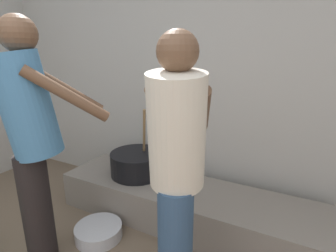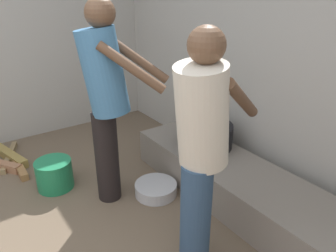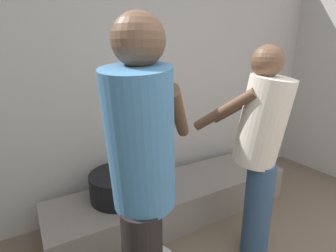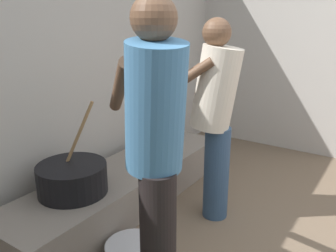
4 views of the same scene
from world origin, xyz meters
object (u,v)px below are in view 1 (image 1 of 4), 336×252
Objects in this scene: cooking_pot_main at (137,163)px; cook_in_cream_shirt at (176,162)px; cook_in_blue_shirt at (31,132)px; metal_mixing_bowl at (99,231)px.

cooking_pot_main is 1.17m from cook_in_cream_shirt.
cooking_pot_main is 0.43× the size of cook_in_cream_shirt.
cooking_pot_main is 0.40× the size of cook_in_blue_shirt.
cook_in_cream_shirt is 0.93× the size of cook_in_blue_shirt.
cook_in_blue_shirt is 0.99m from metal_mixing_bowl.
cooking_pot_main is 1.05m from cook_in_blue_shirt.
cook_in_blue_shirt is (-0.19, -0.89, 0.52)m from cooking_pot_main.
cook_in_cream_shirt is 4.12× the size of metal_mixing_bowl.
cook_in_cream_shirt reaches higher than cooking_pot_main.
cook_in_blue_shirt is at bearing -171.19° from cook_in_cream_shirt.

